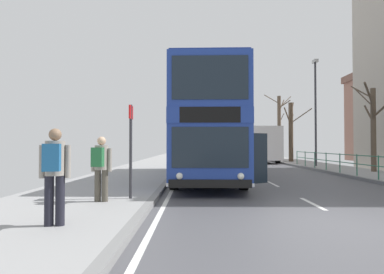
# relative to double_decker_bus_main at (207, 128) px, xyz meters

# --- Properties ---
(ground) EXTENTS (15.80, 140.00, 0.20)m
(ground) POSITION_rel_double_decker_bus_main_xyz_m (1.87, -9.04, -2.31)
(ground) COLOR #4D4D52
(double_decker_bus_main) EXTENTS (3.25, 11.63, 4.48)m
(double_decker_bus_main) POSITION_rel_double_decker_bus_main_xyz_m (0.00, 0.00, 0.00)
(double_decker_bus_main) COLOR navy
(double_decker_bus_main) RESTS_ON ground
(background_bus_far_lane) EXTENTS (2.72, 9.71, 3.16)m
(background_bus_far_lane) POSITION_rel_double_decker_bus_main_xyz_m (5.37, 17.46, -0.62)
(background_bus_far_lane) COLOR white
(background_bus_far_lane) RESTS_ON ground
(pedestrian_railing_far_kerb) EXTENTS (0.05, 23.30, 1.01)m
(pedestrian_railing_far_kerb) POSITION_rel_double_decker_bus_main_xyz_m (7.04, -1.30, -1.53)
(pedestrian_railing_far_kerb) COLOR #236B4C
(pedestrian_railing_far_kerb) RESTS_ON ground
(pedestrian_with_backpack) EXTENTS (0.55, 0.56, 1.72)m
(pedestrian_with_backpack) POSITION_rel_double_decker_bus_main_xyz_m (-3.04, -9.73, -1.19)
(pedestrian_with_backpack) COLOR black
(pedestrian_with_backpack) RESTS_ON ground
(pedestrian_companion) EXTENTS (0.55, 0.55, 1.64)m
(pedestrian_companion) POSITION_rel_double_decker_bus_main_xyz_m (-2.94, -7.06, -1.25)
(pedestrian_companion) COLOR #4C473D
(pedestrian_companion) RESTS_ON ground
(bus_stop_sign_near) EXTENTS (0.08, 0.44, 2.52)m
(bus_stop_sign_near) POSITION_rel_double_decker_bus_main_xyz_m (-2.29, -6.49, -0.65)
(bus_stop_sign_near) COLOR #2D2D33
(bus_stop_sign_near) RESTS_ON ground
(street_lamp_far_side) EXTENTS (0.28, 0.60, 7.40)m
(street_lamp_far_side) POSITION_rel_double_decker_bus_main_xyz_m (7.82, 8.52, 2.10)
(street_lamp_far_side) COLOR #38383D
(street_lamp_far_side) RESTS_ON ground
(bare_tree_far_00) EXTENTS (3.19, 1.99, 6.67)m
(bare_tree_far_00) POSITION_rel_double_decker_bus_main_xyz_m (8.16, 20.44, 1.23)
(bare_tree_far_00) COLOR brown
(bare_tree_far_00) RESTS_ON ground
(bare_tree_far_01) EXTENTS (2.51, 1.84, 5.33)m
(bare_tree_far_01) POSITION_rel_double_decker_bus_main_xyz_m (7.96, 15.29, 0.51)
(bare_tree_far_01) COLOR #4C3D2D
(bare_tree_far_01) RESTS_ON ground
(bare_tree_far_02) EXTENTS (1.48, 3.40, 4.88)m
(bare_tree_far_02) POSITION_rel_double_decker_bus_main_xyz_m (9.10, 3.16, 0.39)
(bare_tree_far_02) COLOR brown
(bare_tree_far_02) RESTS_ON ground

